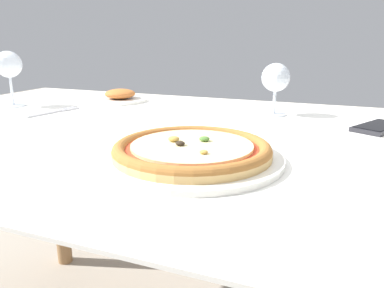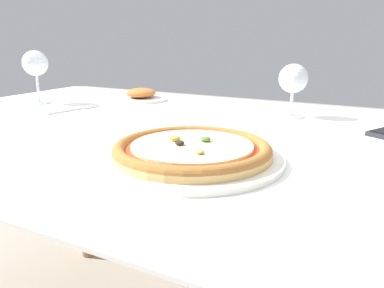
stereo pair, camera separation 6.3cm
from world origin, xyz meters
The scene contains 7 objects.
dining_table centered at (0.00, 0.00, 0.65)m, with size 1.45×0.96×0.73m.
pizza_plate centered at (0.20, -0.19, 0.75)m, with size 0.31×0.31×0.04m.
fork centered at (-0.32, 0.06, 0.73)m, with size 0.05×0.17×0.00m.
wine_glass_far_left centered at (0.26, 0.26, 0.83)m, with size 0.07×0.07×0.14m.
wine_glass_far_right centered at (-0.50, 0.10, 0.85)m, with size 0.08×0.08×0.17m.
cell_phone centered at (0.51, 0.18, 0.74)m, with size 0.13×0.16×0.01m.
side_plate centered at (-0.25, 0.30, 0.75)m, with size 0.17×0.17×0.04m.
Camera 1 is at (0.43, -0.75, 0.93)m, focal length 35.00 mm.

